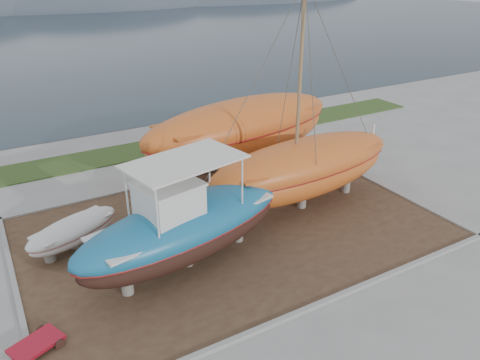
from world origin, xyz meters
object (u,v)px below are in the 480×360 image
white_dinghy (74,234)px  red_trailer (37,347)px  blue_caique (185,215)px  orange_bare_hull (242,137)px  orange_sailboat (308,105)px

white_dinghy → red_trailer: white_dinghy is taller
blue_caique → white_dinghy: blue_caique is taller
orange_bare_hull → red_trailer: size_ratio=5.50×
orange_bare_hull → red_trailer: (-12.46, -8.70, -1.95)m
blue_caique → orange_bare_hull: (6.52, 6.90, -0.19)m
orange_sailboat → red_trailer: 14.17m
white_dinghy → orange_bare_hull: 10.75m
blue_caique → orange_bare_hull: blue_caique is taller
blue_caique → red_trailer: 6.56m
orange_bare_hull → orange_sailboat: bearing=-94.9°
white_dinghy → red_trailer: size_ratio=1.87×
white_dinghy → red_trailer: 5.83m
orange_sailboat → orange_bare_hull: bearing=89.5°
blue_caique → orange_sailboat: 7.62m
orange_sailboat → orange_bare_hull: size_ratio=0.84×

